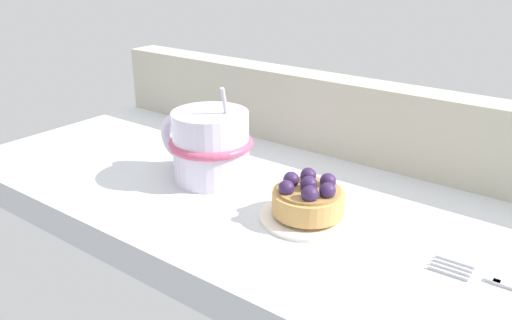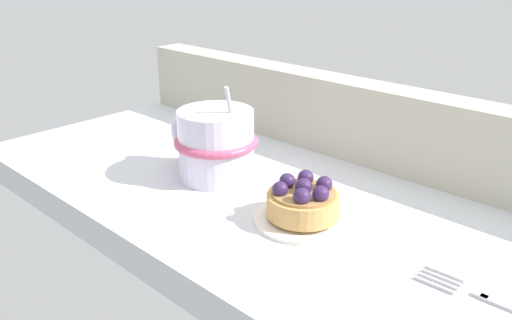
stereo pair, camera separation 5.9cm
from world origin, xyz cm
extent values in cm
cube|color=silver|center=(0.00, 0.00, -1.92)|extent=(86.22, 36.75, 3.84)
cube|color=#B2AD99|center=(0.00, 15.88, 5.19)|extent=(84.50, 4.99, 10.37)
cylinder|color=silver|center=(4.31, -3.53, 0.42)|extent=(10.25, 10.25, 0.83)
cylinder|color=silver|center=(4.31, -3.53, 0.21)|extent=(5.64, 5.64, 0.42)
cylinder|color=tan|center=(4.31, -3.53, 1.98)|extent=(7.59, 7.59, 2.29)
cylinder|color=#A37942|center=(4.31, -3.53, 3.27)|extent=(6.68, 6.68, 0.30)
sphere|color=#331E47|center=(4.31, -3.53, 3.96)|extent=(1.83, 1.83, 1.83)
sphere|color=#331E47|center=(6.63, -3.74, 4.02)|extent=(1.69, 1.69, 1.69)
sphere|color=#331E47|center=(5.39, -1.45, 3.89)|extent=(1.72, 1.72, 1.72)
sphere|color=#331E47|center=(3.04, -1.59, 3.95)|extent=(1.74, 1.74, 1.74)
sphere|color=#331E47|center=(2.13, -3.54, 3.92)|extent=(1.74, 1.74, 1.74)
sphere|color=#331E47|center=(2.86, -5.53, 3.90)|extent=(1.67, 1.67, 1.67)
sphere|color=#331E47|center=(5.56, -5.36, 3.93)|extent=(1.77, 1.77, 1.77)
cylinder|color=silver|center=(-10.64, -1.84, 4.30)|extent=(9.27, 9.27, 8.61)
torus|color=#C64C70|center=(-10.64, -1.84, 4.70)|extent=(10.35, 10.35, 1.03)
torus|color=silver|center=(-16.12, -1.84, 4.30)|extent=(6.02, 1.20, 6.02)
cylinder|color=#B7B7BC|center=(-8.79, -1.15, 9.13)|extent=(0.93, 2.01, 5.49)
cube|color=#B7B7BC|center=(23.07, -3.69, 0.30)|extent=(1.22, 0.60, 0.60)
cube|color=#B7B7BC|center=(19.53, -2.71, 0.30)|extent=(3.51, 0.37, 0.60)
cube|color=#B7B7BC|center=(19.56, -3.45, 0.30)|extent=(3.51, 0.37, 0.60)
cube|color=#B7B7BC|center=(19.58, -4.18, 0.30)|extent=(3.51, 0.37, 0.60)
cube|color=#B7B7BC|center=(19.61, -4.91, 0.30)|extent=(3.51, 0.37, 0.60)
camera|label=1|loc=(29.58, -46.07, 26.76)|focal=36.84mm
camera|label=2|loc=(34.06, -42.29, 26.76)|focal=36.84mm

